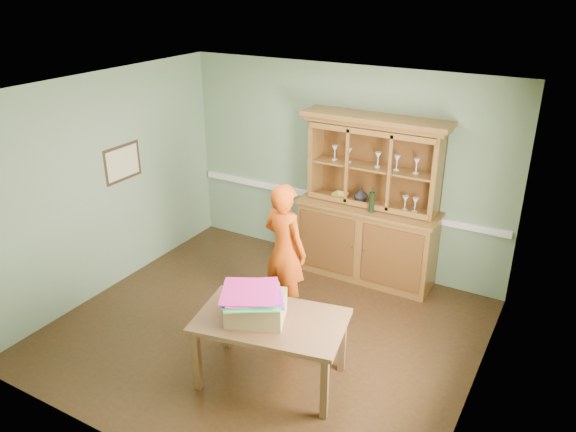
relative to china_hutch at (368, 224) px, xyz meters
The scene contains 14 objects.
floor 1.98m from the china_hutch, 105.81° to the right, with size 4.50×4.50×0.00m, color #412715.
ceiling 2.67m from the china_hutch, 105.81° to the right, with size 4.50×4.50×0.00m, color white.
wall_back 0.81m from the china_hutch, 153.81° to the left, with size 4.50×4.50×0.00m, color gray.
wall_left 3.31m from the china_hutch, 147.42° to the right, with size 4.00×4.00×0.00m, color gray.
wall_right 2.55m from the china_hutch, 45.04° to the right, with size 4.00×4.00×0.00m, color gray.
wall_front 3.83m from the china_hutch, 97.54° to the right, with size 4.50×4.50×0.00m, color gray.
chair_rail 0.56m from the china_hutch, 156.17° to the left, with size 4.41×0.05×0.08m, color white.
framed_map 3.19m from the china_hutch, 151.90° to the right, with size 0.03×0.60×0.46m.
window_panel 2.79m from the china_hutch, 49.88° to the right, with size 0.03×0.96×1.36m.
china_hutch is the anchor object (origin of this frame).
dining_table 2.41m from the china_hutch, 90.34° to the right, with size 1.55×1.11×0.71m.
cardboard_box 2.47m from the china_hutch, 93.05° to the right, with size 0.53×0.42×0.25m, color #93784C.
kite_stack 2.52m from the china_hutch, 93.64° to the right, with size 0.70×0.70×0.06m.
person 1.36m from the china_hutch, 112.19° to the right, with size 0.59×0.39×1.61m, color #DA4C0D.
Camera 1 is at (2.84, -4.47, 3.74)m, focal length 35.00 mm.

